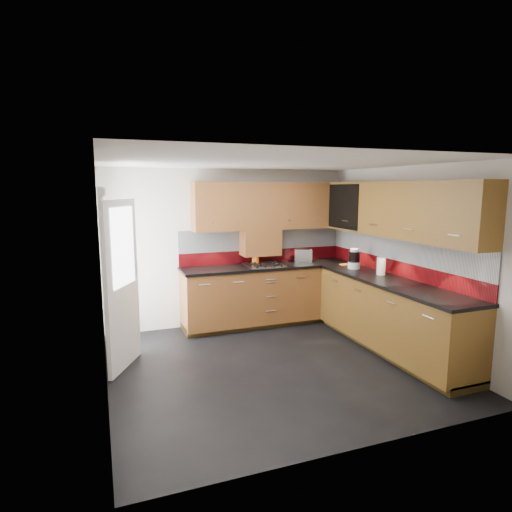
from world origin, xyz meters
name	(u,v)px	position (x,y,z in m)	size (l,w,h in m)	color
room	(274,242)	(0.00, 0.00, 1.50)	(4.00, 3.80, 2.64)	black
base_cabinets	(323,306)	(1.07, 0.72, 0.44)	(2.70, 3.20, 0.95)	brown
countertop	(324,273)	(1.05, 0.70, 0.92)	(2.72, 3.22, 0.04)	black
backsplash	(330,250)	(1.28, 0.93, 1.21)	(2.70, 3.20, 0.54)	maroon
upper_cabinets	(333,208)	(1.23, 0.78, 1.84)	(2.50, 3.20, 0.72)	brown
extractor_hood	(260,242)	(0.45, 1.64, 1.28)	(0.60, 0.33, 0.40)	brown
glass_cabinet	(352,205)	(1.71, 1.07, 1.87)	(0.32, 0.80, 0.66)	black
back_door	(112,280)	(-1.78, 0.75, 1.03)	(0.42, 1.19, 2.04)	white
gas_hob	(264,265)	(0.45, 1.47, 0.95)	(0.56, 0.50, 0.04)	silver
utensil_pot	(255,258)	(0.37, 1.63, 1.03)	(0.11, 0.11, 0.39)	orange
toaster	(303,256)	(1.18, 1.59, 1.04)	(0.32, 0.27, 0.20)	silver
food_processor	(354,260)	(1.60, 0.78, 1.07)	(0.18, 0.18, 0.29)	white
paper_towel	(381,266)	(1.70, 0.26, 1.06)	(0.12, 0.12, 0.24)	white
orange_cloth	(345,265)	(1.64, 1.08, 0.95)	(0.14, 0.12, 0.01)	orange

